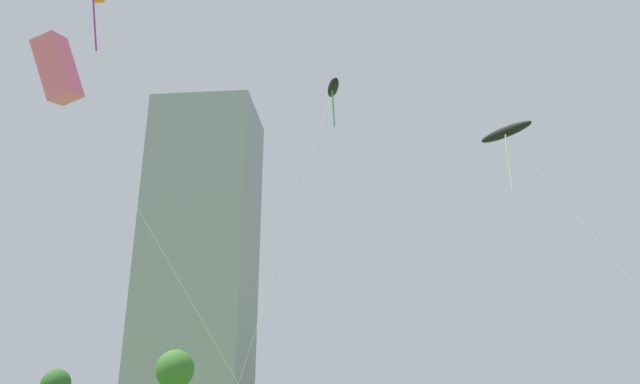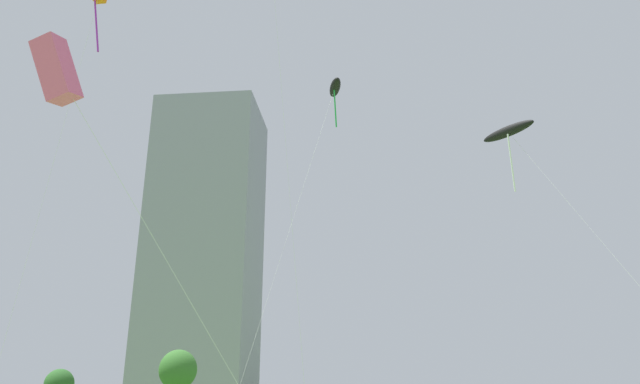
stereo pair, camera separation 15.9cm
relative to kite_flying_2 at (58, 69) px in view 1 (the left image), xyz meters
The scene contains 5 objects.
kite_flying_2 is the anchor object (origin of this frame).
kite_flying_3 27.86m from the kite_flying_2, 86.99° to the left, with size 4.73×9.18×23.59m.
kite_flying_5 30.24m from the kite_flying_2, 64.27° to the left, with size 10.97×7.45×19.39m.
park_tree_1 31.93m from the kite_flying_2, 112.03° to the left, with size 2.73×2.73×5.83m.
distant_highrise_1 116.37m from the kite_flying_2, 115.20° to the left, with size 22.02×19.93×67.37m, color gray.
Camera 1 is at (6.24, -8.86, 1.65)m, focal length 33.79 mm.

